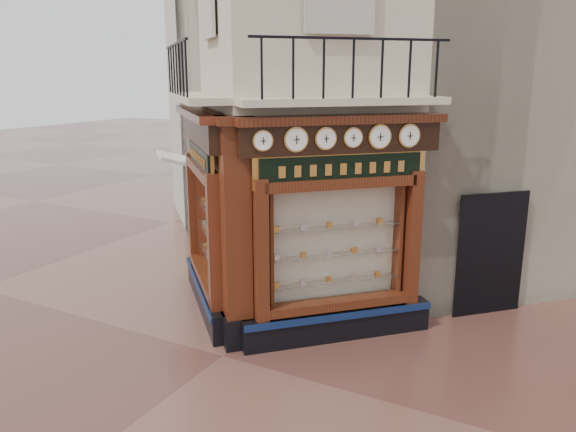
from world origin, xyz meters
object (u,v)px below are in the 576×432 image
Objects in this scene: clock_f at (409,136)px; clock_a at (263,141)px; corner_pilaster at (236,238)px; clock_d at (353,138)px; signboard_right at (342,168)px; clock_e at (380,137)px; awning at (181,264)px; clock_c at (326,139)px; signboard_left at (200,157)px; clock_b at (296,140)px.

clock_a is at bearing -180.00° from clock_f.
corner_pilaster is at bearing 130.79° from clock_a.
signboard_right is at bearing 141.17° from clock_d.
corner_pilaster is 9.66× the size of clock_e.
clock_f is (1.80, 1.80, -0.00)m from clock_a.
clock_f is at bearing -146.06° from awning.
clock_c is 0.95m from clock_e.
clock_a is 0.99× the size of clock_d.
clock_d is at bearing -38.83° from signboard_right.
clock_d is 0.82× the size of clock_e.
signboard_left is at bearing 135.35° from clock_d.
signboard_right is at bearing -135.00° from signboard_left.
corner_pilaster is 1.77m from clock_a.
clock_d reaches higher than signboard_right.
clock_c is at bearing -180.00° from clock_f.
corner_pilaster reaches higher than clock_a.
awning is at bearing 115.23° from clock_d.
awning is at bearing 105.57° from clock_b.
clock_a is at bearing -180.00° from clock_b.
clock_e is (1.97, 1.37, 1.67)m from corner_pilaster.
clock_e is (1.03, 1.03, -0.00)m from clock_b.
awning is (-5.99, 1.17, -3.62)m from clock_f.
clock_d is at bearing -0.00° from clock_a.
clock_b reaches higher than clock_c.
clock_e reaches higher than signboard_right.
clock_f is at bearing -8.35° from corner_pilaster.
signboard_right is at bearing 169.82° from clock_e.
signboard_right is (1.46, 1.01, 1.15)m from corner_pilaster.
signboard_left is (-1.46, 1.01, 1.15)m from corner_pilaster.
signboard_right is (-0.51, -0.36, -0.52)m from clock_e.
clock_b is at bearing -180.00° from clock_e.
corner_pilaster is 9.92× the size of clock_f.
signboard_left is (2.17, -1.91, 3.10)m from awning.
signboard_left is at bearing 107.46° from clock_a.
signboard_right is at bearing 174.55° from clock_f.
clock_b is 0.29× the size of awning.
awning is (-3.63, 2.93, -1.95)m from corner_pilaster.
awning is 6.26m from signboard_right.
signboard_left is (-3.10, -0.02, -0.52)m from clock_d.
corner_pilaster is 2.02× the size of signboard_left.
signboard_left is at bearing 140.94° from clock_e.
clock_a is at bearing -180.00° from clock_c.
signboard_left is at bearing 135.00° from signboard_right.
clock_c is 0.90× the size of clock_e.
clock_e reaches higher than clock_a.
corner_pilaster is 3.38m from clock_f.
corner_pilaster is at bearing -169.75° from signboard_left.
corner_pilaster is 1.80× the size of signboard_right.
clock_d is at bearing -134.65° from signboard_left.
clock_f is at bearing 0.00° from clock_c.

